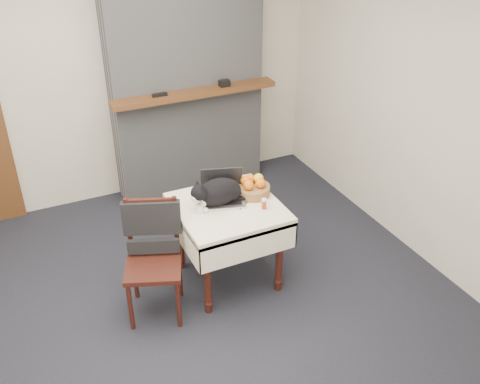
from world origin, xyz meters
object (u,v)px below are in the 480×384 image
Objects in this scene: chair at (153,242)px; pill_bottle at (264,204)px; side_table at (228,218)px; laptop at (223,192)px; fruit_basket at (253,187)px; cream_jar at (200,209)px; cat at (219,192)px.

pill_bottle is at bearing 13.72° from chair.
side_table is 0.20m from laptop.
laptop is at bearing 34.54° from chair.
chair is (-0.87, -0.12, -0.18)m from fruit_basket.
cream_jar is 0.26× the size of fruit_basket.
cream_jar is 0.42m from chair.
fruit_basket is 0.30× the size of chair.
laptop is at bearing 172.77° from fruit_basket.
side_table is 9.35× the size of pill_bottle.
side_table is at bearing 146.54° from pill_bottle.
fruit_basket is at bearing -4.80° from cat.
fruit_basket is (0.29, 0.02, -0.04)m from cat.
side_table is 0.62m from chair.
cat is 0.35m from pill_bottle.
cat is (-0.04, 0.05, 0.22)m from side_table.
fruit_basket reaches higher than cream_jar.
pill_bottle is at bearing -17.50° from cream_jar.
cat is at bearing 131.32° from side_table.
laptop is (0.01, 0.10, 0.17)m from side_table.
cream_jar is at bearing -137.02° from laptop.
side_table is 11.33× the size of cream_jar.
cream_jar is at bearing -170.42° from fruit_basket.
laptop is at bearing 86.77° from side_table.
chair reaches higher than fruit_basket.
chair is at bearing -174.55° from cream_jar.
laptop is 0.25m from fruit_basket.
pill_bottle is (0.23, -0.26, -0.02)m from laptop.
laptop is at bearing 38.39° from cat.
cat reaches higher than pill_bottle.
cream_jar is at bearing 162.50° from pill_bottle.
laptop is 4.70× the size of pill_bottle.
cream_jar is 0.49m from pill_bottle.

